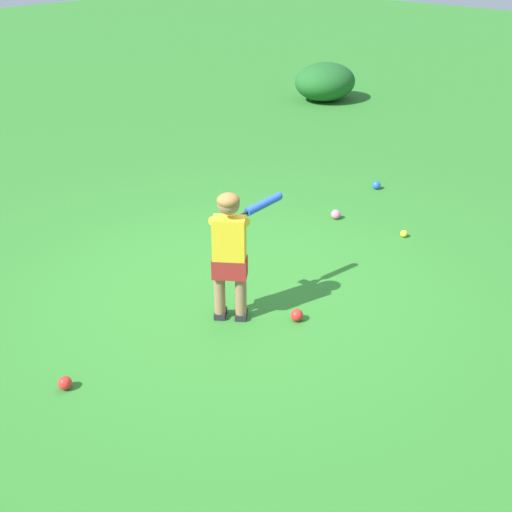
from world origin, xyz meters
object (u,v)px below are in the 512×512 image
at_px(play_ball_behind_batter, 404,234).
at_px(play_ball_midfield, 376,185).
at_px(child_batter, 231,244).
at_px(play_ball_far_left, 65,383).
at_px(play_ball_by_bucket, 297,315).
at_px(play_ball_far_right, 336,214).

bearing_deg(play_ball_behind_batter, play_ball_midfield, 135.86).
bearing_deg(play_ball_midfield, child_batter, -76.33).
bearing_deg(play_ball_far_left, play_ball_behind_batter, 84.48).
bearing_deg(play_ball_behind_batter, child_batter, -94.82).
distance_m(play_ball_by_bucket, play_ball_midfield, 3.14).
xyz_separation_m(play_ball_far_right, play_ball_behind_batter, (0.78, 0.10, -0.01)).
bearing_deg(play_ball_far_left, play_ball_midfield, 97.46).
distance_m(play_ball_behind_batter, play_ball_midfield, 1.35).
bearing_deg(play_ball_by_bucket, play_ball_behind_batter, 96.78).
bearing_deg(play_ball_far_right, play_ball_midfield, 100.10).
distance_m(child_batter, play_ball_behind_batter, 2.35).
height_order(play_ball_far_right, play_ball_far_left, play_ball_far_right).
xyz_separation_m(child_batter, play_ball_behind_batter, (0.19, 2.26, -0.61)).
distance_m(child_batter, play_ball_far_right, 2.32).
relative_size(play_ball_far_right, play_ball_midfield, 1.04).
bearing_deg(play_ball_far_left, play_ball_far_right, 96.69).
bearing_deg(play_ball_behind_batter, play_ball_by_bucket, -83.22).
xyz_separation_m(play_ball_by_bucket, play_ball_behind_batter, (-0.23, 1.96, -0.01)).
height_order(play_ball_far_right, play_ball_midfield, play_ball_far_right).
bearing_deg(child_batter, play_ball_far_right, 105.35).
distance_m(play_ball_far_right, play_ball_far_left, 3.65).
xyz_separation_m(child_batter, play_ball_far_right, (-0.59, 2.16, -0.60)).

